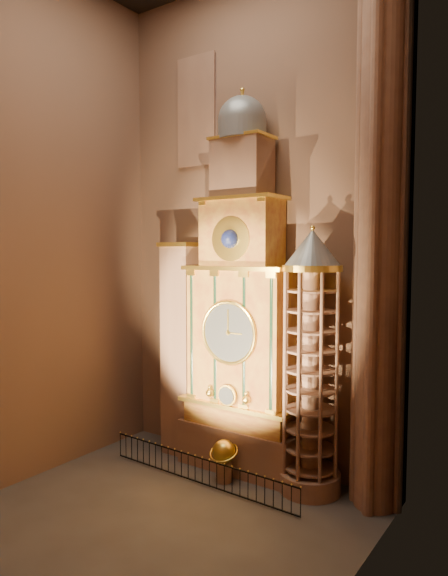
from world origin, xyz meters
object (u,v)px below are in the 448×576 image
Objects in this scene: portrait_tower at (182,347)px; iron_railing at (199,470)px; celestial_globe at (224,457)px; astronomical_clock at (241,321)px; stair_turret at (311,364)px.

iron_railing is (2.82, -2.40, -4.54)m from portrait_tower.
portrait_tower is 5.61m from celestial_globe.
portrait_tower reaches higher than celestial_globe.
portrait_tower is 5.86m from iron_railing.
astronomical_clock reaches higher than portrait_tower.
astronomical_clock reaches higher than iron_railing.
portrait_tower is at bearing 155.99° from celestial_globe.
stair_turret is at bearing -2.33° from portrait_tower.
astronomical_clock is at bearing -0.29° from portrait_tower.
celestial_globe is at bearing -159.08° from stair_turret.
astronomical_clock is 1.55× the size of stair_turret.
portrait_tower is (-3.40, 0.02, -1.53)m from astronomical_clock.
iron_railing is at bearing -130.25° from celestial_globe.
portrait_tower is at bearing 139.55° from iron_railing.
celestial_globe is 0.19× the size of iron_railing.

